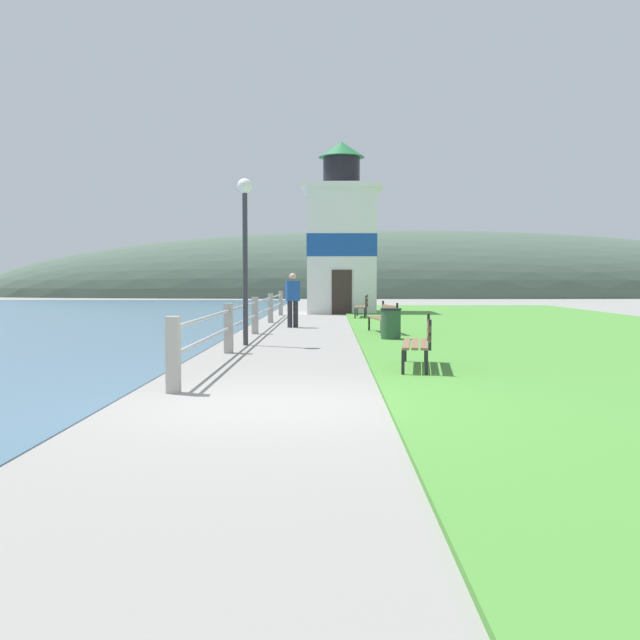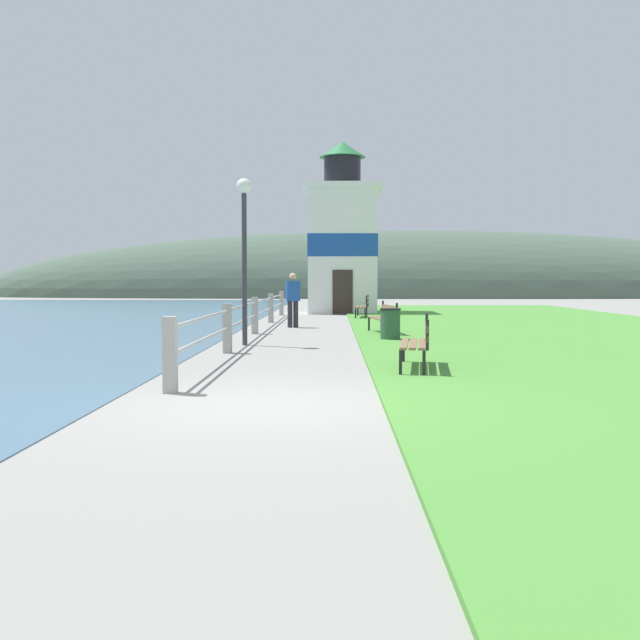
{
  "view_description": "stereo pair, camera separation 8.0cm",
  "coord_description": "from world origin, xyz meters",
  "px_view_note": "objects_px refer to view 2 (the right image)",
  "views": [
    {
      "loc": [
        0.79,
        -8.77,
        1.57
      ],
      "look_at": [
        0.47,
        13.52,
        0.3
      ],
      "focal_mm": 40.0,
      "sensor_mm": 36.0,
      "label": 1
    },
    {
      "loc": [
        0.86,
        -8.77,
        1.57
      ],
      "look_at": [
        0.47,
        13.52,
        0.3
      ],
      "focal_mm": 40.0,
      "sensor_mm": 36.0,
      "label": 2
    }
  ],
  "objects_px": {
    "park_bench_far": "(364,305)",
    "lamp_post": "(244,230)",
    "trash_bin": "(390,325)",
    "lighthouse": "(342,240)",
    "person_strolling": "(293,298)",
    "park_bench_midway": "(384,316)",
    "park_bench_near": "(418,340)"
  },
  "relations": [
    {
      "from": "park_bench_far",
      "to": "lighthouse",
      "type": "bearing_deg",
      "value": -76.11
    },
    {
      "from": "person_strolling",
      "to": "lamp_post",
      "type": "xyz_separation_m",
      "value": [
        -0.8,
        -6.3,
        1.77
      ]
    },
    {
      "from": "lighthouse",
      "to": "lamp_post",
      "type": "bearing_deg",
      "value": -98.76
    },
    {
      "from": "lighthouse",
      "to": "lamp_post",
      "type": "xyz_separation_m",
      "value": [
        -2.55,
        -16.52,
        -0.66
      ]
    },
    {
      "from": "trash_bin",
      "to": "park_bench_midway",
      "type": "bearing_deg",
      "value": 89.96
    },
    {
      "from": "park_bench_far",
      "to": "trash_bin",
      "type": "bearing_deg",
      "value": 95.91
    },
    {
      "from": "park_bench_far",
      "to": "lamp_post",
      "type": "xyz_separation_m",
      "value": [
        -3.34,
        -11.61,
        2.2
      ]
    },
    {
      "from": "park_bench_near",
      "to": "person_strolling",
      "type": "relative_size",
      "value": 1.07
    },
    {
      "from": "trash_bin",
      "to": "park_bench_near",
      "type": "bearing_deg",
      "value": -89.99
    },
    {
      "from": "park_bench_far",
      "to": "lighthouse",
      "type": "distance_m",
      "value": 5.74
    },
    {
      "from": "trash_bin",
      "to": "park_bench_far",
      "type": "bearing_deg",
      "value": 91.23
    },
    {
      "from": "park_bench_near",
      "to": "person_strolling",
      "type": "bearing_deg",
      "value": -68.84
    },
    {
      "from": "trash_bin",
      "to": "person_strolling",
      "type": "bearing_deg",
      "value": 118.16
    },
    {
      "from": "trash_bin",
      "to": "lighthouse",
      "type": "bearing_deg",
      "value": 93.8
    },
    {
      "from": "person_strolling",
      "to": "lamp_post",
      "type": "relative_size",
      "value": 0.45
    },
    {
      "from": "park_bench_midway",
      "to": "trash_bin",
      "type": "bearing_deg",
      "value": 82.87
    },
    {
      "from": "trash_bin",
      "to": "lamp_post",
      "type": "bearing_deg",
      "value": -162.39
    },
    {
      "from": "person_strolling",
      "to": "park_bench_near",
      "type": "bearing_deg",
      "value": 175.29
    },
    {
      "from": "park_bench_near",
      "to": "park_bench_far",
      "type": "distance_m",
      "value": 16.4
    },
    {
      "from": "park_bench_far",
      "to": "trash_bin",
      "type": "height_order",
      "value": "park_bench_far"
    },
    {
      "from": "park_bench_near",
      "to": "lamp_post",
      "type": "height_order",
      "value": "lamp_post"
    },
    {
      "from": "person_strolling",
      "to": "park_bench_midway",
      "type": "bearing_deg",
      "value": -157.04
    },
    {
      "from": "lamp_post",
      "to": "park_bench_midway",
      "type": "bearing_deg",
      "value": 41.83
    },
    {
      "from": "lamp_post",
      "to": "lighthouse",
      "type": "bearing_deg",
      "value": 81.24
    },
    {
      "from": "park_bench_far",
      "to": "park_bench_near",
      "type": "bearing_deg",
      "value": 95.46
    },
    {
      "from": "person_strolling",
      "to": "trash_bin",
      "type": "height_order",
      "value": "person_strolling"
    },
    {
      "from": "park_bench_near",
      "to": "lamp_post",
      "type": "xyz_separation_m",
      "value": [
        -3.57,
        4.79,
        2.2
      ]
    },
    {
      "from": "park_bench_far",
      "to": "person_strolling",
      "type": "relative_size",
      "value": 1.09
    },
    {
      "from": "trash_bin",
      "to": "lamp_post",
      "type": "relative_size",
      "value": 0.21
    },
    {
      "from": "lighthouse",
      "to": "park_bench_far",
      "type": "bearing_deg",
      "value": -80.79
    },
    {
      "from": "park_bench_far",
      "to": "lighthouse",
      "type": "height_order",
      "value": "lighthouse"
    },
    {
      "from": "lighthouse",
      "to": "person_strolling",
      "type": "bearing_deg",
      "value": -99.7
    }
  ]
}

